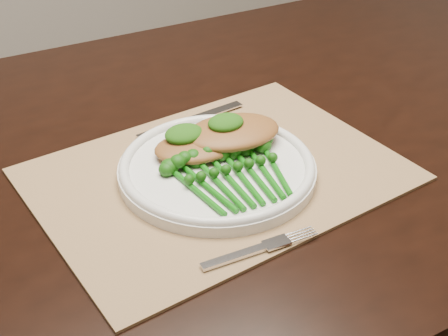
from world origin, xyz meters
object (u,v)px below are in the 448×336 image
placemat (218,174)px  chicken_fillet_left (196,147)px  dinner_plate (217,167)px  dining_table (214,309)px  broccolini_bundle (238,180)px

placemat → chicken_fillet_left: (-0.01, 0.04, 0.03)m
placemat → dinner_plate: dinner_plate is taller
chicken_fillet_left → dining_table: bearing=59.4°
dining_table → placemat: size_ratio=3.36×
dinner_plate → dining_table: bearing=64.2°
dining_table → chicken_fillet_left: size_ratio=14.07×
placemat → dinner_plate: size_ratio=1.80×
dining_table → placemat: placemat is taller
dining_table → dinner_plate: dinner_plate is taller
dining_table → dinner_plate: 0.40m
dining_table → dinner_plate: bearing=-114.2°
dinner_plate → broccolini_bundle: broccolini_bundle is taller
chicken_fillet_left → broccolini_bundle: size_ratio=0.69×
dining_table → dinner_plate: size_ratio=6.04×
dinner_plate → broccolini_bundle: bearing=-87.0°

